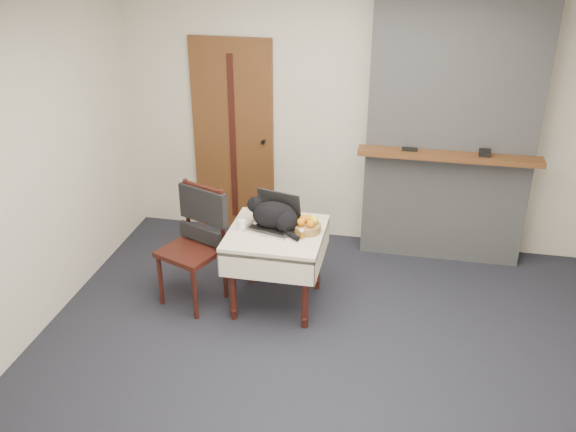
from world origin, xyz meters
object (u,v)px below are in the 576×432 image
chair (198,229)px  cat (275,216)px  laptop (274,219)px  cream_jar (242,225)px  fruit_basket (307,226)px  door (233,138)px  pill_bottle (302,234)px  side_table (276,243)px

chair → cat: bearing=27.3°
laptop → cream_jar: 0.27m
fruit_basket → door: bearing=127.4°
pill_bottle → fruit_basket: fruit_basket is taller
cat → pill_bottle: (0.25, -0.13, -0.07)m
cream_jar → chair: bearing=178.0°
cream_jar → chair: size_ratio=0.08×
door → pill_bottle: 1.73m
cat → cream_jar: size_ratio=6.30×
door → side_table: size_ratio=2.56×
cat → chair: chair is taller
door → fruit_basket: 1.64m
fruit_basket → chair: bearing=-176.5°
laptop → chair: size_ratio=0.45×
laptop → chair: 0.66m
door → pill_bottle: (0.96, -1.42, -0.26)m
door → laptop: (0.70, -1.25, -0.23)m
side_table → door: bearing=118.8°
door → pill_bottle: door is taller
cream_jar → pill_bottle: bearing=-6.8°
door → chair: 1.39m
door → side_table: door is taller
laptop → cat: size_ratio=0.90×
chair → laptop: bearing=30.7°
cat → cream_jar: (-0.27, -0.07, -0.07)m
fruit_basket → chair: chair is taller
door → cat: 1.49m
door → laptop: 1.45m
laptop → chair: (-0.64, -0.09, -0.11)m
fruit_basket → chair: (-0.92, -0.06, -0.09)m
side_table → pill_bottle: 0.29m
laptop → pill_bottle: laptop is taller
door → cream_jar: size_ratio=24.70×
pill_bottle → fruit_basket: 0.13m
laptop → pill_bottle: 0.31m
side_table → pill_bottle: bearing=-20.3°
cream_jar → pill_bottle: size_ratio=1.01×
chair → side_table: bearing=23.5°
cream_jar → fruit_basket: fruit_basket is taller
side_table → cream_jar: bearing=-175.2°
side_table → pill_bottle: (0.23, -0.08, 0.15)m
fruit_basket → laptop: bearing=173.1°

